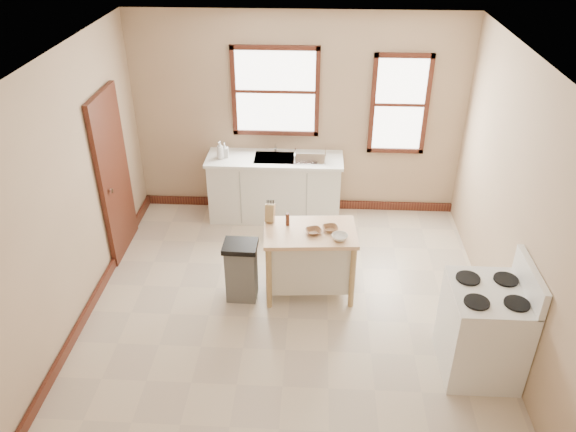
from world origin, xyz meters
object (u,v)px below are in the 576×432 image
(soap_bottle_b, at_px, (225,150))
(bowl_c, at_px, (340,237))
(kitchen_island, at_px, (309,262))
(dish_rack, at_px, (310,156))
(pepper_grinder, at_px, (288,219))
(bowl_a, at_px, (314,231))
(bowl_b, at_px, (330,228))
(trash_bin, at_px, (241,271))
(soap_bottle_a, at_px, (220,150))
(gas_stove, at_px, (485,320))
(knife_block, at_px, (270,213))

(soap_bottle_b, relative_size, bowl_c, 1.16)
(kitchen_island, bearing_deg, dish_rack, 87.32)
(pepper_grinder, height_order, bowl_a, pepper_grinder)
(pepper_grinder, xyz_separation_m, bowl_b, (0.48, -0.08, -0.05))
(soap_bottle_b, bearing_deg, trash_bin, -82.78)
(soap_bottle_b, relative_size, kitchen_island, 0.20)
(bowl_c, bearing_deg, soap_bottle_a, 131.23)
(soap_bottle_b, height_order, dish_rack, soap_bottle_b)
(dish_rack, xyz_separation_m, kitchen_island, (0.04, -1.65, -0.56))
(bowl_c, bearing_deg, trash_bin, 179.33)
(kitchen_island, relative_size, gas_stove, 0.84)
(knife_block, relative_size, gas_stove, 0.16)
(soap_bottle_b, distance_m, bowl_c, 2.39)
(kitchen_island, xyz_separation_m, bowl_b, (0.22, 0.03, 0.44))
(knife_block, bearing_deg, kitchen_island, -15.30)
(pepper_grinder, bearing_deg, kitchen_island, -22.37)
(dish_rack, distance_m, trash_bin, 2.03)
(dish_rack, relative_size, knife_block, 2.13)
(dish_rack, distance_m, kitchen_island, 1.74)
(soap_bottle_a, bearing_deg, bowl_b, -32.99)
(trash_bin, bearing_deg, kitchen_island, 11.81)
(knife_block, distance_m, trash_bin, 0.73)
(soap_bottle_b, distance_m, pepper_grinder, 1.84)
(kitchen_island, xyz_separation_m, pepper_grinder, (-0.26, 0.11, 0.49))
(kitchen_island, bearing_deg, bowl_a, -52.10)
(soap_bottle_b, bearing_deg, bowl_b, -55.52)
(soap_bottle_b, relative_size, bowl_a, 1.18)
(trash_bin, bearing_deg, soap_bottle_a, 106.58)
(dish_rack, xyz_separation_m, bowl_c, (0.36, -1.81, -0.11))
(bowl_c, bearing_deg, bowl_b, 118.75)
(knife_block, distance_m, bowl_a, 0.55)
(kitchen_island, distance_m, bowl_b, 0.49)
(soap_bottle_a, height_order, bowl_a, soap_bottle_a)
(bowl_c, relative_size, gas_stove, 0.14)
(dish_rack, bearing_deg, bowl_b, -91.85)
(soap_bottle_b, xyz_separation_m, dish_rack, (1.16, -0.03, -0.05))
(dish_rack, xyz_separation_m, bowl_b, (0.26, -1.63, -0.12))
(bowl_c, bearing_deg, kitchen_island, 154.27)
(knife_block, bearing_deg, soap_bottle_a, 125.33)
(knife_block, bearing_deg, pepper_grinder, -14.87)
(trash_bin, bearing_deg, bowl_b, 11.03)
(soap_bottle_a, height_order, kitchen_island, soap_bottle_a)
(knife_block, relative_size, bowl_c, 1.14)
(bowl_a, relative_size, bowl_c, 0.98)
(pepper_grinder, distance_m, trash_bin, 0.79)
(kitchen_island, bearing_deg, pepper_grinder, 153.64)
(kitchen_island, xyz_separation_m, gas_stove, (1.67, -1.11, 0.19))
(soap_bottle_a, distance_m, knife_block, 1.66)
(soap_bottle_a, xyz_separation_m, dish_rack, (1.21, 0.02, -0.07))
(soap_bottle_a, xyz_separation_m, bowl_b, (1.47, -1.61, -0.19))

